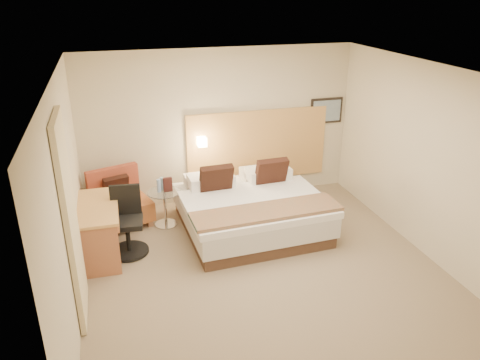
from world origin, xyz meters
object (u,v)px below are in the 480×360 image
object	(u,v)px
desk	(100,216)
desk_chair	(127,227)
lounge_chair	(120,203)
side_table	(165,207)
bed	(250,209)

from	to	relation	value
desk	desk_chair	size ratio (longest dim) A/B	1.27
lounge_chair	side_table	bearing A→B (deg)	-21.53
bed	side_table	bearing A→B (deg)	159.97
desk	lounge_chair	bearing A→B (deg)	72.22
bed	desk_chair	bearing A→B (deg)	-173.90
bed	desk	distance (m)	2.31
side_table	desk_chair	distance (m)	0.93
desk	desk_chair	world-z (taller)	desk_chair
side_table	desk_chair	size ratio (longest dim) A/B	0.60
side_table	desk	size ratio (longest dim) A/B	0.47
desk	bed	bearing A→B (deg)	4.44
side_table	bed	bearing A→B (deg)	-20.03
desk_chair	bed	bearing A→B (deg)	6.10
side_table	desk_chair	bearing A→B (deg)	-132.92
lounge_chair	side_table	distance (m)	0.75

